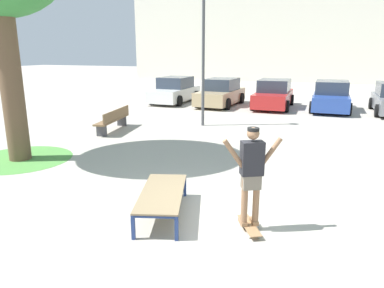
% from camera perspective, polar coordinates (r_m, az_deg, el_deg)
% --- Properties ---
extents(ground_plane, '(120.00, 120.00, 0.00)m').
position_cam_1_polar(ground_plane, '(6.54, 0.57, -12.23)').
color(ground_plane, '#B2AA9E').
extents(building_facade, '(40.62, 4.00, 10.34)m').
position_cam_1_polar(building_facade, '(38.63, 21.08, 16.94)').
color(building_facade, silver).
rests_on(building_facade, ground).
extents(skate_box, '(1.32, 2.04, 0.46)m').
position_cam_1_polar(skate_box, '(6.63, -4.79, -7.96)').
color(skate_box, navy).
rests_on(skate_box, ground).
extents(skateboard, '(0.57, 0.79, 0.09)m').
position_cam_1_polar(skateboard, '(6.30, 9.12, -12.76)').
color(skateboard, '#9E754C').
rests_on(skateboard, ground).
extents(skater, '(0.91, 0.56, 1.69)m').
position_cam_1_polar(skater, '(5.91, 9.50, -4.14)').
color(skater, '#8E6647').
rests_on(skater, skateboard).
extents(grass_patch_near_left, '(2.81, 2.81, 0.01)m').
position_cam_1_polar(grass_patch_near_left, '(11.21, -25.71, -2.15)').
color(grass_patch_near_left, '#519342').
rests_on(grass_patch_near_left, ground).
extents(car_white, '(1.93, 4.20, 1.50)m').
position_cam_1_polar(car_white, '(21.45, -2.76, 8.50)').
color(car_white, silver).
rests_on(car_white, ground).
extents(car_tan, '(2.04, 4.26, 1.50)m').
position_cam_1_polar(car_tan, '(20.28, 4.62, 8.12)').
color(car_tan, tan).
rests_on(car_tan, ground).
extents(car_red, '(1.99, 4.23, 1.50)m').
position_cam_1_polar(car_red, '(19.88, 12.91, 7.68)').
color(car_red, red).
rests_on(car_red, ground).
extents(car_blue, '(1.96, 4.22, 1.50)m').
position_cam_1_polar(car_blue, '(19.80, 21.35, 7.03)').
color(car_blue, '#28479E').
rests_on(car_blue, ground).
extents(park_bench, '(0.87, 2.44, 0.83)m').
position_cam_1_polar(park_bench, '(13.95, -12.46, 3.89)').
color(park_bench, brown).
rests_on(park_bench, ground).
extents(light_post, '(0.36, 0.36, 5.83)m').
position_cam_1_polar(light_post, '(14.45, 1.84, 18.03)').
color(light_post, '#4C4C51').
rests_on(light_post, ground).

